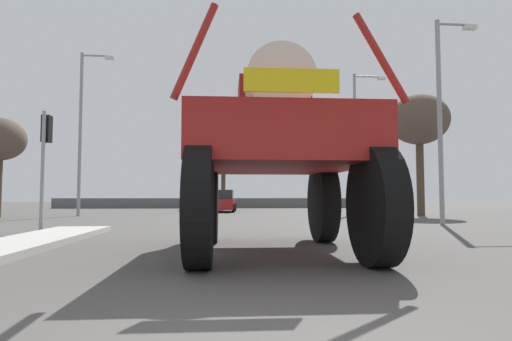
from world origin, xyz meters
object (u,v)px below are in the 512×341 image
Objects in this scene: traffic_signal_near_right at (378,155)px; bare_tree_far_center at (223,158)px; streetlight_near_right at (442,110)px; oversize_sprayer at (275,153)px; streetlight_far_right at (357,135)px; traffic_signal_near_left at (46,144)px; bare_tree_right at (419,121)px; sedan_ahead at (222,202)px; streetlight_far_left at (83,125)px.

bare_tree_far_center is at bearing 102.51° from traffic_signal_near_right.
oversize_sprayer is at bearing -135.97° from streetlight_near_right.
streetlight_far_right is (7.63, 17.88, 3.01)m from oversize_sprayer.
traffic_signal_near_left is at bearing -171.50° from streetlight_near_right.
streetlight_near_right is at bearing 8.50° from traffic_signal_near_left.
traffic_signal_near_left is 19.29m from bare_tree_right.
bare_tree_far_center is at bearing 131.22° from streetlight_far_right.
streetlight_far_right is 12.95m from bare_tree_far_center.
sedan_ahead is 13.74m from bare_tree_right.
bare_tree_far_center reaches higher than traffic_signal_near_right.
streetlight_near_right is 10.65m from streetlight_far_right.
streetlight_near_right is 18.17m from streetlight_far_left.
streetlight_near_right is (13.99, 2.09, 1.72)m from traffic_signal_near_left.
bare_tree_right reaches higher than sedan_ahead.
streetlight_near_right is 1.38× the size of bare_tree_far_center.
sedan_ahead is 10.48m from streetlight_far_left.
oversize_sprayer is at bearing -88.14° from bare_tree_far_center.
traffic_signal_near_left is at bearing 52.35° from oversize_sprayer.
sedan_ahead is 1.25× the size of traffic_signal_near_right.
bare_tree_far_center is (-8.39, 20.36, -0.08)m from streetlight_near_right.
streetlight_far_left is at bearing 30.19° from oversize_sprayer.
streetlight_near_right is at bearing -109.77° from bare_tree_right.
streetlight_far_right is (16.34, 2.43, -0.01)m from streetlight_far_left.
streetlight_far_right is 1.31× the size of bare_tree_right.
streetlight_far_left reaches higher than bare_tree_right.
streetlight_far_right reaches higher than traffic_signal_near_right.
traffic_signal_near_right is at bearing 0.03° from traffic_signal_near_left.
oversize_sprayer reaches higher than sedan_ahead.
traffic_signal_near_right is 0.37× the size of streetlight_far_left.
oversize_sprayer is 0.62× the size of streetlight_far_right.
streetlight_far_right reaches higher than oversize_sprayer.
streetlight_near_right is at bearing -45.21° from oversize_sprayer.
bare_tree_far_center is at bearing 130.23° from bare_tree_right.
traffic_signal_near_left is 0.64× the size of bare_tree_far_center.
streetlight_far_right is (8.64, -3.25, 4.26)m from sedan_ahead.
oversize_sprayer is 8.33m from traffic_signal_near_left.
bare_tree_far_center is (-11.02, 13.03, -1.02)m from bare_tree_right.
oversize_sprayer is 1.33× the size of sedan_ahead.
traffic_signal_near_right is 16.62m from streetlight_far_left.
oversize_sprayer is 17.99m from streetlight_far_left.
streetlight_near_right is at bearing -90.72° from streetlight_far_right.
streetlight_far_left is 14.47m from bare_tree_far_center.
bare_tree_far_center is at bearing 57.26° from streetlight_far_left.
traffic_signal_near_left is at bearing -77.85° from streetlight_far_left.
streetlight_far_left reaches higher than streetlight_near_right.
sedan_ahead is 1.13× the size of traffic_signal_near_left.
bare_tree_right reaches higher than bare_tree_far_center.
streetlight_far_left reaches higher than traffic_signal_near_left.
streetlight_far_right is (0.13, 10.63, 0.55)m from streetlight_near_right.
oversize_sprayer is 0.96× the size of bare_tree_far_center.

